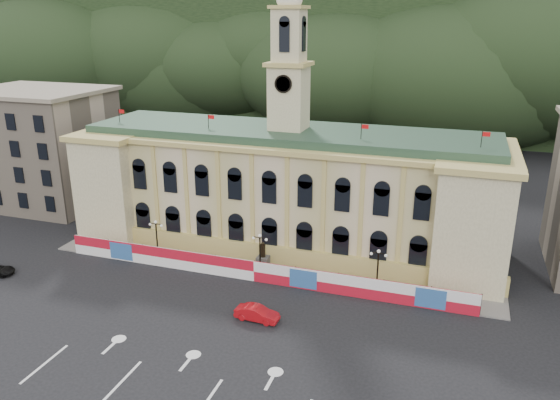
% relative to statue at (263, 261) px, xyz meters
% --- Properties ---
extents(ground, '(260.00, 260.00, 0.00)m').
position_rel_statue_xyz_m(ground, '(0.00, -18.00, -1.19)').
color(ground, black).
rests_on(ground, ground).
extents(lane_markings, '(26.00, 10.00, 0.02)m').
position_rel_statue_xyz_m(lane_markings, '(0.00, -23.00, -1.18)').
color(lane_markings, white).
rests_on(lane_markings, ground).
extents(hill_ridge, '(230.00, 80.00, 64.00)m').
position_rel_statue_xyz_m(hill_ridge, '(0.03, 103.99, 18.30)').
color(hill_ridge, black).
rests_on(hill_ridge, ground).
extents(city_hall, '(56.20, 17.60, 37.10)m').
position_rel_statue_xyz_m(city_hall, '(0.00, 9.63, 6.66)').
color(city_hall, beige).
rests_on(city_hall, ground).
extents(side_building_left, '(21.00, 17.00, 18.60)m').
position_rel_statue_xyz_m(side_building_left, '(-43.00, 12.93, 8.14)').
color(side_building_left, tan).
rests_on(side_building_left, ground).
extents(hoarding_fence, '(50.00, 0.44, 2.50)m').
position_rel_statue_xyz_m(hoarding_fence, '(0.06, -2.93, 0.06)').
color(hoarding_fence, red).
rests_on(hoarding_fence, ground).
extents(pavement, '(56.00, 5.50, 0.16)m').
position_rel_statue_xyz_m(pavement, '(0.00, -0.25, -1.11)').
color(pavement, slate).
rests_on(pavement, ground).
extents(statue, '(1.40, 1.40, 3.72)m').
position_rel_statue_xyz_m(statue, '(0.00, 0.00, 0.00)').
color(statue, '#595651').
rests_on(statue, ground).
extents(lamp_left, '(1.96, 0.44, 5.15)m').
position_rel_statue_xyz_m(lamp_left, '(-14.00, -1.00, 1.89)').
color(lamp_left, black).
rests_on(lamp_left, ground).
extents(lamp_center, '(1.96, 0.44, 5.15)m').
position_rel_statue_xyz_m(lamp_center, '(0.00, -1.00, 1.89)').
color(lamp_center, black).
rests_on(lamp_center, ground).
extents(lamp_right, '(1.96, 0.44, 5.15)m').
position_rel_statue_xyz_m(lamp_right, '(14.00, -1.00, 1.89)').
color(lamp_right, black).
rests_on(lamp_right, ground).
extents(red_sedan, '(2.05, 4.75, 1.51)m').
position_rel_statue_xyz_m(red_sedan, '(3.41, -11.00, -0.43)').
color(red_sedan, '#B40C13').
rests_on(red_sedan, ground).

